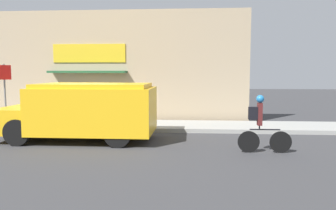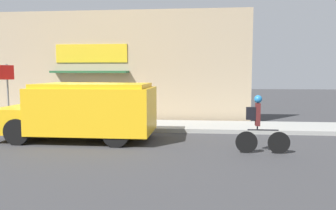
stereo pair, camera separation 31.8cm
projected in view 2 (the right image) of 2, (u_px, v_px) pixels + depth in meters
ground_plane at (89, 131)px, 12.92m from camera, size 70.00×70.00×0.00m
sidewalk at (99, 125)px, 14.07m from camera, size 28.00×2.34×0.16m
storefront at (107, 67)px, 15.34m from camera, size 13.28×0.82×5.18m
school_bus at (84, 110)px, 11.19m from camera, size 5.24×2.71×1.95m
cyclist at (259, 124)px, 9.35m from camera, size 1.54×0.22×1.68m
stop_sign_post at (7, 84)px, 13.72m from camera, size 0.45×0.45×2.51m
trash_bin at (103, 113)px, 13.95m from camera, size 0.48×0.48×0.90m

